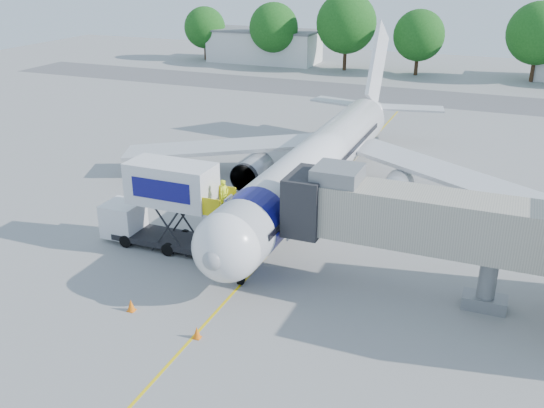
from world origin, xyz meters
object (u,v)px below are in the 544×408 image
at_px(ground_tug, 174,383).
at_px(jet_bridge, 402,217).
at_px(aircraft, 320,161).
at_px(catering_hiloader, 164,205).

bearing_deg(ground_tug, jet_bridge, 71.54).
distance_m(aircraft, catering_hiloader, 12.77).
xyz_separation_m(aircraft, catering_hiloader, (-6.26, -11.12, -0.19)).
relative_size(catering_hiloader, ground_tug, 2.11).
distance_m(aircraft, ground_tug, 23.20).
height_order(aircraft, jet_bridge, aircraft).
bearing_deg(aircraft, ground_tug, -86.45).
xyz_separation_m(jet_bridge, ground_tug, (-6.56, -11.93, -3.55)).
xyz_separation_m(aircraft, ground_tug, (1.43, -23.05, -2.16)).
relative_size(jet_bridge, ground_tug, 3.43).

